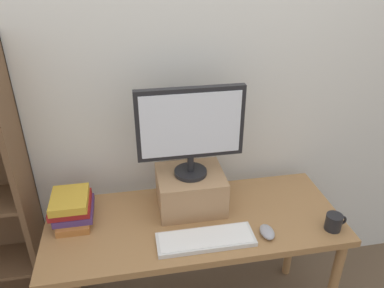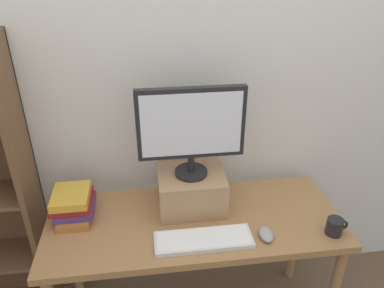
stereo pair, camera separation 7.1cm
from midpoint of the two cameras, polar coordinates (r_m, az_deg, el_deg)
back_wall at (r=1.98m, az=-2.83°, el=8.61°), size 7.00×0.08×2.60m
desk at (r=1.96m, az=-0.69°, el=-13.36°), size 1.46×0.59×0.76m
riser_box at (r=1.92m, az=-1.43°, el=-7.02°), size 0.33×0.28×0.19m
computer_monitor at (r=1.74m, az=-1.56°, el=2.49°), size 0.51×0.16×0.45m
keyboard at (r=1.77m, az=0.90°, el=-14.34°), size 0.45×0.15×0.02m
computer_mouse at (r=1.82m, az=10.25°, el=-13.06°), size 0.06×0.10×0.04m
book_stack at (r=1.95m, az=-18.82°, el=-9.20°), size 0.20×0.24×0.15m
coffee_mug at (r=1.92m, az=19.83°, el=-11.14°), size 0.11×0.08×0.08m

